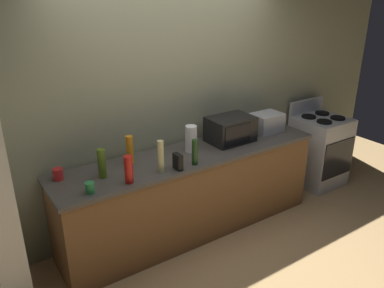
{
  "coord_description": "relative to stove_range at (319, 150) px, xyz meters",
  "views": [
    {
      "loc": [
        -1.97,
        -2.54,
        2.44
      ],
      "look_at": [
        0.0,
        0.4,
        1.0
      ],
      "focal_mm": 36.17,
      "sensor_mm": 36.0,
      "label": 1
    }
  ],
  "objects": [
    {
      "name": "bottle_dish_soap",
      "position": [
        -2.61,
        0.14,
        0.57
      ],
      "size": [
        0.07,
        0.07,
        0.27
      ],
      "primitive_type": "cylinder",
      "color": "orange",
      "rests_on": "counter_run"
    },
    {
      "name": "toaster_oven",
      "position": [
        -0.93,
        0.06,
        0.54
      ],
      "size": [
        0.34,
        0.26,
        0.21
      ],
      "primitive_type": "cube",
      "color": "#B7BABF",
      "rests_on": "counter_run"
    },
    {
      "name": "mug_red",
      "position": [
        -3.27,
        0.17,
        0.49
      ],
      "size": [
        0.09,
        0.09,
        0.1
      ],
      "primitive_type": "cylinder",
      "color": "red",
      "rests_on": "counter_run"
    },
    {
      "name": "bottle_vinegar",
      "position": [
        -2.46,
        -0.18,
        0.59
      ],
      "size": [
        0.06,
        0.06,
        0.3
      ],
      "primitive_type": "cylinder",
      "color": "beige",
      "rests_on": "counter_run"
    },
    {
      "name": "stove_range",
      "position": [
        0.0,
        0.0,
        0.0
      ],
      "size": [
        0.6,
        0.61,
        1.08
      ],
      "color": "#B7BABF",
      "rests_on": "ground_plane"
    },
    {
      "name": "counter_run",
      "position": [
        -2.0,
        0.0,
        -0.01
      ],
      "size": [
        2.84,
        0.64,
        0.9
      ],
      "color": "brown",
      "rests_on": "ground_plane"
    },
    {
      "name": "cordless_phone",
      "position": [
        -2.31,
        -0.23,
        0.51
      ],
      "size": [
        0.05,
        0.11,
        0.15
      ],
      "primitive_type": "cube",
      "rotation": [
        0.0,
        0.0,
        -0.01
      ],
      "color": "black",
      "rests_on": "counter_run"
    },
    {
      "name": "mug_green",
      "position": [
        -3.13,
        -0.21,
        0.49
      ],
      "size": [
        0.08,
        0.08,
        0.09
      ],
      "primitive_type": "cylinder",
      "color": "#2D8C47",
      "rests_on": "counter_run"
    },
    {
      "name": "back_wall",
      "position": [
        -2.0,
        0.41,
        0.89
      ],
      "size": [
        6.4,
        0.1,
        2.7
      ],
      "primitive_type": "cube",
      "color": "gray",
      "rests_on": "ground_plane"
    },
    {
      "name": "paper_towel_roll",
      "position": [
        -1.98,
        0.05,
        0.57
      ],
      "size": [
        0.12,
        0.12,
        0.27
      ],
      "primitive_type": "cylinder",
      "color": "white",
      "rests_on": "counter_run"
    },
    {
      "name": "microwave",
      "position": [
        -1.47,
        0.05,
        0.57
      ],
      "size": [
        0.48,
        0.35,
        0.27
      ],
      "color": "black",
      "rests_on": "counter_run"
    },
    {
      "name": "bottle_hot_sauce",
      "position": [
        -2.79,
        -0.22,
        0.56
      ],
      "size": [
        0.07,
        0.07,
        0.24
      ],
      "primitive_type": "cylinder",
      "color": "red",
      "rests_on": "counter_run"
    },
    {
      "name": "bottle_olive_oil",
      "position": [
        -2.94,
        -0.0,
        0.57
      ],
      "size": [
        0.07,
        0.07,
        0.26
      ],
      "primitive_type": "cylinder",
      "color": "#4C6B19",
      "rests_on": "counter_run"
    },
    {
      "name": "ground_plane",
      "position": [
        -2.0,
        -0.4,
        -0.46
      ],
      "size": [
        8.0,
        8.0,
        0.0
      ],
      "primitive_type": "plane",
      "color": "tan"
    },
    {
      "name": "bottle_wine",
      "position": [
        -2.12,
        -0.23,
        0.56
      ],
      "size": [
        0.06,
        0.06,
        0.25
      ],
      "primitive_type": "cylinder",
      "color": "#1E3F19",
      "rests_on": "counter_run"
    }
  ]
}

